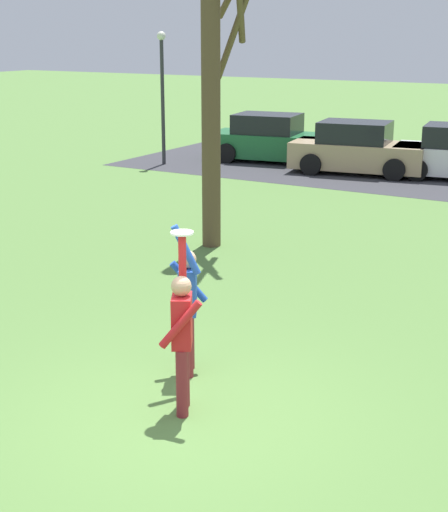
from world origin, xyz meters
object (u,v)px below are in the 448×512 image
at_px(person_catcher, 182,332).
at_px(lamppost_by_lot, 162,85).
at_px(parked_car_green, 270,140).
at_px(bare_tree_tall, 214,102).
at_px(parked_car_tan, 358,150).
at_px(person_defender, 188,301).
at_px(frisbee_disc, 182,233).

xyz_separation_m(person_catcher, lamppost_by_lot, (-10.05, 14.27, 1.60)).
xyz_separation_m(parked_car_green, lamppost_by_lot, (-2.77, -2.33, 1.86)).
bearing_deg(lamppost_by_lot, person_catcher, -54.84).
bearing_deg(bare_tree_tall, parked_car_green, 110.83).
xyz_separation_m(person_catcher, parked_car_tan, (-3.91, 15.94, -0.25)).
distance_m(person_catcher, parked_car_tan, 16.41).
distance_m(parked_car_green, bare_tree_tall, 11.11).
relative_size(person_catcher, person_defender, 1.02).
xyz_separation_m(person_defender, parked_car_green, (-6.77, 15.69, -0.25)).
xyz_separation_m(person_catcher, parked_car_green, (-7.28, 16.61, -0.25)).
xyz_separation_m(person_defender, frisbee_disc, (0.40, -0.72, 1.11)).
bearing_deg(frisbee_disc, parked_car_green, 113.60).
xyz_separation_m(frisbee_disc, bare_tree_tall, (-3.30, 6.24, 0.84)).
xyz_separation_m(parked_car_green, bare_tree_tall, (3.87, -10.17, 2.20)).
distance_m(frisbee_disc, parked_car_tan, 16.25).
bearing_deg(person_catcher, bare_tree_tall, -1.26).
bearing_deg(parked_car_green, lamppost_by_lot, -148.34).
xyz_separation_m(person_catcher, frisbee_disc, (-0.11, 0.20, 1.11)).
relative_size(parked_car_tan, lamppost_by_lot, 1.01).
relative_size(person_catcher, lamppost_by_lot, 0.49).
distance_m(person_catcher, parked_car_green, 18.13).
height_order(person_defender, parked_car_tan, person_defender).
height_order(frisbee_disc, lamppost_by_lot, lamppost_by_lot).
bearing_deg(bare_tree_tall, person_catcher, -62.08).
relative_size(parked_car_green, bare_tree_tall, 0.70).
distance_m(bare_tree_tall, lamppost_by_lot, 10.28).
bearing_deg(person_defender, bare_tree_tall, 178.53).
height_order(person_defender, frisbee_disc, frisbee_disc).
distance_m(parked_car_green, parked_car_tan, 3.44).
bearing_deg(bare_tree_tall, frisbee_disc, -62.12).
height_order(parked_car_green, bare_tree_tall, bare_tree_tall).
xyz_separation_m(frisbee_disc, parked_car_tan, (-3.80, 15.74, -1.37)).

